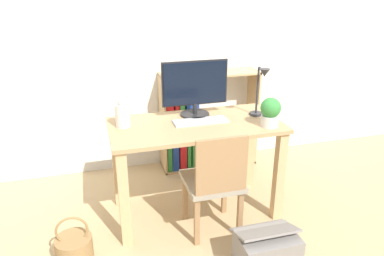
{
  "coord_description": "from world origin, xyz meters",
  "views": [
    {
      "loc": [
        -0.73,
        -2.51,
        1.78
      ],
      "look_at": [
        0.0,
        0.1,
        0.69
      ],
      "focal_mm": 35.0,
      "sensor_mm": 36.0,
      "label": 1
    }
  ],
  "objects_px": {
    "vase": "(123,114)",
    "basket": "(74,249)",
    "bookshelf": "(191,126)",
    "monitor": "(195,86)",
    "chair": "(215,180)",
    "storage_box": "(267,250)",
    "potted_plant": "(270,112)",
    "keyboard": "(201,121)",
    "desk_lamp": "(261,88)"
  },
  "relations": [
    {
      "from": "monitor",
      "to": "chair",
      "type": "relative_size",
      "value": 0.64
    },
    {
      "from": "potted_plant",
      "to": "storage_box",
      "type": "bearing_deg",
      "value": -113.56
    },
    {
      "from": "monitor",
      "to": "keyboard",
      "type": "bearing_deg",
      "value": -90.67
    },
    {
      "from": "vase",
      "to": "bookshelf",
      "type": "relative_size",
      "value": 0.23
    },
    {
      "from": "chair",
      "to": "vase",
      "type": "bearing_deg",
      "value": 154.14
    },
    {
      "from": "basket",
      "to": "storage_box",
      "type": "bearing_deg",
      "value": -17.4
    },
    {
      "from": "basket",
      "to": "storage_box",
      "type": "distance_m",
      "value": 1.27
    },
    {
      "from": "bookshelf",
      "to": "storage_box",
      "type": "height_order",
      "value": "bookshelf"
    },
    {
      "from": "monitor",
      "to": "basket",
      "type": "relative_size",
      "value": 1.45
    },
    {
      "from": "potted_plant",
      "to": "basket",
      "type": "distance_m",
      "value": 1.65
    },
    {
      "from": "monitor",
      "to": "bookshelf",
      "type": "xyz_separation_m",
      "value": [
        0.14,
        0.59,
        -0.57
      ]
    },
    {
      "from": "bookshelf",
      "to": "storage_box",
      "type": "relative_size",
      "value": 2.41
    },
    {
      "from": "chair",
      "to": "basket",
      "type": "relative_size",
      "value": 2.27
    },
    {
      "from": "desk_lamp",
      "to": "storage_box",
      "type": "bearing_deg",
      "value": -108.35
    },
    {
      "from": "monitor",
      "to": "desk_lamp",
      "type": "relative_size",
      "value": 1.32
    },
    {
      "from": "monitor",
      "to": "basket",
      "type": "height_order",
      "value": "monitor"
    },
    {
      "from": "vase",
      "to": "basket",
      "type": "xyz_separation_m",
      "value": [
        -0.42,
        -0.46,
        -0.75
      ]
    },
    {
      "from": "keyboard",
      "to": "desk_lamp",
      "type": "bearing_deg",
      "value": -2.14
    },
    {
      "from": "basket",
      "to": "chair",
      "type": "bearing_deg",
      "value": 3.32
    },
    {
      "from": "monitor",
      "to": "chair",
      "type": "bearing_deg",
      "value": -89.1
    },
    {
      "from": "basket",
      "to": "monitor",
      "type": "bearing_deg",
      "value": 29.21
    },
    {
      "from": "desk_lamp",
      "to": "bookshelf",
      "type": "height_order",
      "value": "desk_lamp"
    },
    {
      "from": "vase",
      "to": "desk_lamp",
      "type": "distance_m",
      "value": 1.06
    },
    {
      "from": "bookshelf",
      "to": "monitor",
      "type": "bearing_deg",
      "value": -103.04
    },
    {
      "from": "chair",
      "to": "monitor",
      "type": "bearing_deg",
      "value": 99.64
    },
    {
      "from": "storage_box",
      "to": "potted_plant",
      "type": "bearing_deg",
      "value": 66.44
    },
    {
      "from": "vase",
      "to": "keyboard",
      "type": "bearing_deg",
      "value": -7.18
    },
    {
      "from": "potted_plant",
      "to": "basket",
      "type": "xyz_separation_m",
      "value": [
        -1.45,
        -0.18,
        -0.77
      ]
    },
    {
      "from": "potted_plant",
      "to": "basket",
      "type": "height_order",
      "value": "potted_plant"
    },
    {
      "from": "desk_lamp",
      "to": "storage_box",
      "type": "relative_size",
      "value": 1.0
    },
    {
      "from": "keyboard",
      "to": "storage_box",
      "type": "height_order",
      "value": "keyboard"
    },
    {
      "from": "keyboard",
      "to": "basket",
      "type": "relative_size",
      "value": 1.15
    },
    {
      "from": "vase",
      "to": "basket",
      "type": "height_order",
      "value": "vase"
    },
    {
      "from": "vase",
      "to": "chair",
      "type": "relative_size",
      "value": 0.27
    },
    {
      "from": "bookshelf",
      "to": "desk_lamp",
      "type": "bearing_deg",
      "value": -66.62
    },
    {
      "from": "vase",
      "to": "storage_box",
      "type": "bearing_deg",
      "value": -46.53
    },
    {
      "from": "vase",
      "to": "potted_plant",
      "type": "bearing_deg",
      "value": -15.02
    },
    {
      "from": "chair",
      "to": "storage_box",
      "type": "bearing_deg",
      "value": -55.26
    },
    {
      "from": "chair",
      "to": "bookshelf",
      "type": "distance_m",
      "value": 1.09
    },
    {
      "from": "chair",
      "to": "basket",
      "type": "height_order",
      "value": "chair"
    },
    {
      "from": "keyboard",
      "to": "basket",
      "type": "bearing_deg",
      "value": -158.6
    },
    {
      "from": "keyboard",
      "to": "potted_plant",
      "type": "distance_m",
      "value": 0.52
    },
    {
      "from": "bookshelf",
      "to": "chair",
      "type": "bearing_deg",
      "value": -96.76
    },
    {
      "from": "monitor",
      "to": "basket",
      "type": "bearing_deg",
      "value": -150.79
    },
    {
      "from": "vase",
      "to": "storage_box",
      "type": "height_order",
      "value": "vase"
    },
    {
      "from": "vase",
      "to": "desk_lamp",
      "type": "relative_size",
      "value": 0.56
    },
    {
      "from": "storage_box",
      "to": "desk_lamp",
      "type": "bearing_deg",
      "value": 71.65
    },
    {
      "from": "monitor",
      "to": "potted_plant",
      "type": "xyz_separation_m",
      "value": [
        0.46,
        -0.37,
        -0.12
      ]
    },
    {
      "from": "monitor",
      "to": "bookshelf",
      "type": "bearing_deg",
      "value": 76.96
    },
    {
      "from": "desk_lamp",
      "to": "basket",
      "type": "bearing_deg",
      "value": -165.79
    }
  ]
}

